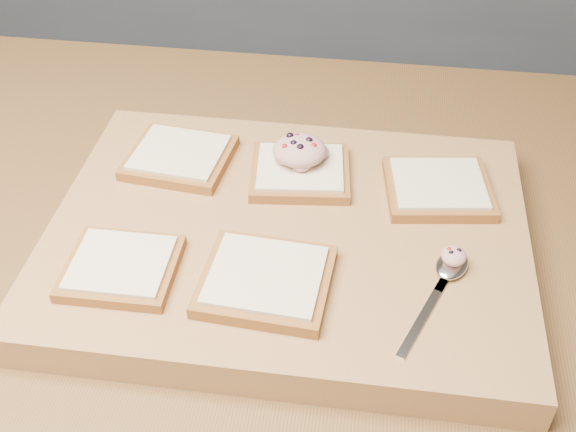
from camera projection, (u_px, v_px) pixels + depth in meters
The scene contains 11 objects.
island_counter at pixel (190, 415), 1.18m from camera, with size 2.00×0.80×0.90m.
back_counter at pixel (301, 19), 2.24m from camera, with size 3.60×0.62×0.94m.
cutting_board at pixel (288, 239), 0.81m from camera, with size 0.53×0.40×0.04m, color #AB8249.
bread_far_left at pixel (180, 157), 0.88m from camera, with size 0.13×0.12×0.02m.
bread_far_center at pixel (300, 171), 0.86m from camera, with size 0.13×0.12×0.02m.
bread_far_right at pixel (438, 188), 0.83m from camera, with size 0.13×0.12×0.02m.
bread_near_left at pixel (121, 267), 0.74m from camera, with size 0.11×0.10×0.02m.
bread_near_center at pixel (266, 280), 0.72m from camera, with size 0.13×0.13×0.02m.
tuna_salad_dollop at pixel (299, 150), 0.85m from camera, with size 0.06×0.06×0.03m.
spoon at pixel (448, 272), 0.73m from camera, with size 0.08×0.15×0.01m.
spoon_salad at pixel (454, 256), 0.73m from camera, with size 0.03×0.03×0.02m.
Camera 1 is at (0.25, -0.65, 1.47)m, focal length 45.00 mm.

